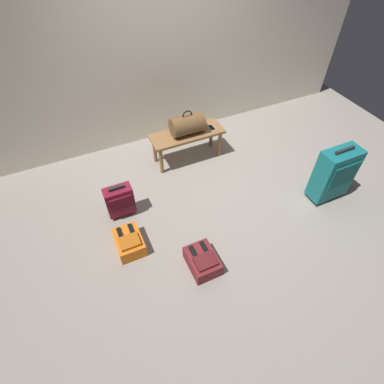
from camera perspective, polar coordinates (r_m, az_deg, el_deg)
The scene contains 9 objects.
ground_plane at distance 3.83m, azimuth 4.91°, elevation -0.87°, with size 6.60×6.60×0.00m, color gray.
back_wall at distance 4.28m, azimuth -5.11°, elevation 27.23°, with size 6.00×0.10×2.80m, color silver.
bench at distance 4.14m, azimuth -0.90°, elevation 10.40°, with size 1.00×0.36×0.44m.
duffel_bag_brown at distance 4.02m, azimuth -0.89°, elevation 12.72°, with size 0.44×0.26×0.34m.
cell_phone at distance 4.20m, azimuth 3.75°, elevation 12.13°, with size 0.07×0.14×0.01m.
suitcase_upright_teal at distance 3.93m, azimuth 25.46°, elevation 3.16°, with size 0.47×0.26×0.76m.
suitcase_small_burgundy at distance 3.55m, azimuth -13.60°, elevation -1.57°, with size 0.32×0.19×0.46m.
backpack_maroon at distance 3.16m, azimuth 1.99°, elevation -12.99°, with size 0.28×0.38×0.21m.
backpack_orange at distance 3.35m, azimuth -11.88°, elevation -9.33°, with size 0.28×0.38×0.21m.
Camera 1 is at (-1.37, -2.20, 2.82)m, focal length 28.02 mm.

